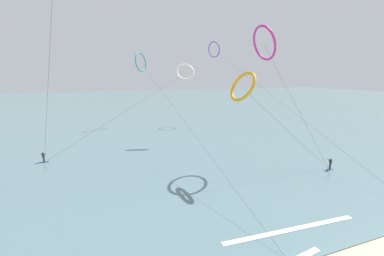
{
  "coord_description": "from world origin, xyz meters",
  "views": [
    {
      "loc": [
        -9.53,
        -7.21,
        13.01
      ],
      "look_at": [
        0.0,
        19.01,
        6.94
      ],
      "focal_mm": 22.79,
      "sensor_mm": 36.0,
      "label": 1
    }
  ],
  "objects_px": {
    "surfer_navy": "(44,158)",
    "kite_teal": "(141,62)",
    "surfer_cobalt": "(330,164)",
    "kite_violet": "(214,50)",
    "kite_amber": "(243,87)",
    "kite_ivory": "(185,72)",
    "kite_magenta": "(264,43)"
  },
  "relations": [
    {
      "from": "surfer_navy",
      "to": "kite_teal",
      "type": "distance_m",
      "value": 35.03
    },
    {
      "from": "surfer_cobalt",
      "to": "kite_violet",
      "type": "xyz_separation_m",
      "value": [
        0.06,
        39.03,
        18.91
      ]
    },
    {
      "from": "surfer_cobalt",
      "to": "kite_teal",
      "type": "relative_size",
      "value": 0.03
    },
    {
      "from": "kite_teal",
      "to": "kite_amber",
      "type": "distance_m",
      "value": 40.03
    },
    {
      "from": "surfer_cobalt",
      "to": "kite_ivory",
      "type": "xyz_separation_m",
      "value": [
        -13.99,
        22.0,
        12.76
      ]
    },
    {
      "from": "kite_violet",
      "to": "kite_teal",
      "type": "relative_size",
      "value": 0.91
    },
    {
      "from": "kite_teal",
      "to": "kite_violet",
      "type": "bearing_deg",
      "value": -57.36
    },
    {
      "from": "kite_violet",
      "to": "surfer_navy",
      "type": "bearing_deg",
      "value": 99.86
    },
    {
      "from": "surfer_navy",
      "to": "kite_amber",
      "type": "height_order",
      "value": "kite_amber"
    },
    {
      "from": "surfer_cobalt",
      "to": "surfer_navy",
      "type": "distance_m",
      "value": 41.84
    },
    {
      "from": "surfer_navy",
      "to": "kite_teal",
      "type": "xyz_separation_m",
      "value": [
        18.93,
        25.11,
        15.43
      ]
    },
    {
      "from": "surfer_cobalt",
      "to": "surfer_navy",
      "type": "height_order",
      "value": "same"
    },
    {
      "from": "kite_violet",
      "to": "kite_magenta",
      "type": "xyz_separation_m",
      "value": [
        -7.28,
        -32.21,
        -2.32
      ]
    },
    {
      "from": "surfer_cobalt",
      "to": "kite_ivory",
      "type": "bearing_deg",
      "value": -117.92
    },
    {
      "from": "surfer_navy",
      "to": "kite_amber",
      "type": "distance_m",
      "value": 31.05
    },
    {
      "from": "kite_violet",
      "to": "kite_magenta",
      "type": "distance_m",
      "value": 33.1
    },
    {
      "from": "surfer_cobalt",
      "to": "kite_magenta",
      "type": "distance_m",
      "value": 19.34
    },
    {
      "from": "surfer_navy",
      "to": "kite_magenta",
      "type": "distance_m",
      "value": 36.62
    },
    {
      "from": "surfer_navy",
      "to": "kite_violet",
      "type": "height_order",
      "value": "kite_violet"
    },
    {
      "from": "kite_ivory",
      "to": "kite_magenta",
      "type": "distance_m",
      "value": 17.06
    },
    {
      "from": "kite_violet",
      "to": "kite_teal",
      "type": "xyz_separation_m",
      "value": [
        -19.37,
        3.06,
        -3.49
      ]
    },
    {
      "from": "kite_teal",
      "to": "surfer_cobalt",
      "type": "bearing_deg",
      "value": -113.72
    },
    {
      "from": "surfer_cobalt",
      "to": "kite_ivory",
      "type": "relative_size",
      "value": 0.06
    },
    {
      "from": "kite_violet",
      "to": "kite_teal",
      "type": "distance_m",
      "value": 19.92
    },
    {
      "from": "kite_teal",
      "to": "kite_magenta",
      "type": "xyz_separation_m",
      "value": [
        12.1,
        -35.27,
        1.17
      ]
    },
    {
      "from": "kite_violet",
      "to": "kite_amber",
      "type": "bearing_deg",
      "value": 140.37
    },
    {
      "from": "kite_magenta",
      "to": "surfer_navy",
      "type": "bearing_deg",
      "value": 73.17
    },
    {
      "from": "kite_violet",
      "to": "kite_ivory",
      "type": "height_order",
      "value": "kite_violet"
    },
    {
      "from": "surfer_navy",
      "to": "surfer_cobalt",
      "type": "bearing_deg",
      "value": 83.11
    },
    {
      "from": "surfer_cobalt",
      "to": "kite_amber",
      "type": "xyz_separation_m",
      "value": [
        -12.79,
        2.87,
        10.81
      ]
    },
    {
      "from": "kite_violet",
      "to": "kite_amber",
      "type": "xyz_separation_m",
      "value": [
        -12.85,
        -36.16,
        -8.11
      ]
    },
    {
      "from": "kite_violet",
      "to": "kite_ivory",
      "type": "distance_m",
      "value": 22.92
    }
  ]
}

